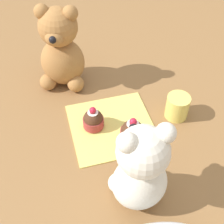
% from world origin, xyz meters
% --- Properties ---
extents(ground_plane, '(4.00, 4.00, 0.00)m').
position_xyz_m(ground_plane, '(0.00, 0.00, 0.00)').
color(ground_plane, olive).
extents(knitted_placemat, '(0.21, 0.21, 0.01)m').
position_xyz_m(knitted_placemat, '(0.00, 0.00, 0.00)').
color(knitted_placemat, '#E0D166').
rests_on(knitted_placemat, ground_plane).
extents(teddy_bear_cream, '(0.12, 0.12, 0.22)m').
position_xyz_m(teddy_bear_cream, '(-0.00, 0.20, 0.11)').
color(teddy_bear_cream, silver).
rests_on(teddy_bear_cream, ground_plane).
extents(teddy_bear_tan, '(0.15, 0.15, 0.24)m').
position_xyz_m(teddy_bear_tan, '(0.09, -0.21, 0.11)').
color(teddy_bear_tan, '#A3703D').
rests_on(teddy_bear_tan, ground_plane).
extents(cupcake_near_cream_bear, '(0.06, 0.06, 0.08)m').
position_xyz_m(cupcake_near_cream_bear, '(-0.03, 0.06, 0.03)').
color(cupcake_near_cream_bear, '#993333').
rests_on(cupcake_near_cream_bear, knitted_placemat).
extents(cupcake_near_tan_bear, '(0.05, 0.05, 0.06)m').
position_xyz_m(cupcake_near_tan_bear, '(0.05, -0.01, 0.03)').
color(cupcake_near_tan_bear, '#993333').
rests_on(cupcake_near_tan_bear, knitted_placemat).
extents(juice_glass, '(0.06, 0.06, 0.07)m').
position_xyz_m(juice_glass, '(-0.17, 0.01, 0.03)').
color(juice_glass, '#EADB66').
rests_on(juice_glass, ground_plane).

